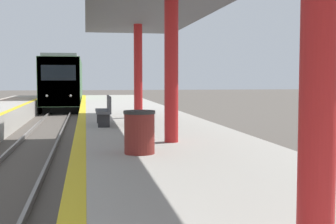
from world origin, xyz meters
name	(u,v)px	position (x,y,z in m)	size (l,w,h in m)	color
train	(65,82)	(0.00, 39.96, 2.16)	(2.88, 18.76, 4.25)	black
trash_bin	(139,132)	(2.83, 7.20, 1.45)	(0.62, 0.62, 0.84)	maroon
bench	(105,110)	(2.40, 12.92, 1.52)	(0.44, 1.67, 0.92)	#4C4C51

